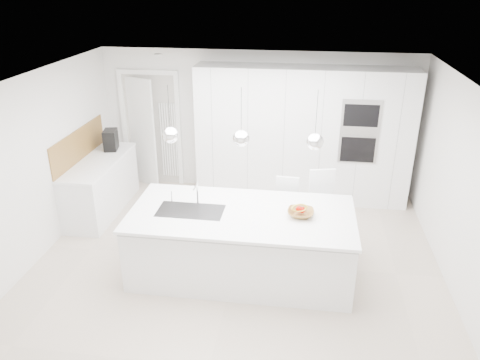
# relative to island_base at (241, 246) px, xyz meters

# --- Properties ---
(floor) EXTENTS (5.50, 5.50, 0.00)m
(floor) POSITION_rel_island_base_xyz_m (-0.10, 0.30, -0.43)
(floor) COLOR #C3B09C
(floor) RESTS_ON ground
(wall_back) EXTENTS (5.50, 0.00, 5.50)m
(wall_back) POSITION_rel_island_base_xyz_m (-0.10, 2.80, 0.82)
(wall_back) COLOR silver
(wall_back) RESTS_ON ground
(wall_left) EXTENTS (0.00, 5.00, 5.00)m
(wall_left) POSITION_rel_island_base_xyz_m (-2.85, 0.30, 0.82)
(wall_left) COLOR silver
(wall_left) RESTS_ON ground
(ceiling) EXTENTS (5.50, 5.50, 0.00)m
(ceiling) POSITION_rel_island_base_xyz_m (-0.10, 0.30, 2.07)
(ceiling) COLOR white
(ceiling) RESTS_ON wall_back
(tall_cabinets) EXTENTS (3.60, 0.60, 2.30)m
(tall_cabinets) POSITION_rel_island_base_xyz_m (0.70, 2.50, 0.72)
(tall_cabinets) COLOR white
(tall_cabinets) RESTS_ON floor
(oven_stack) EXTENTS (0.62, 0.04, 1.05)m
(oven_stack) POSITION_rel_island_base_xyz_m (1.60, 2.19, 0.92)
(oven_stack) COLOR #A5A5A8
(oven_stack) RESTS_ON tall_cabinets
(doorway_frame) EXTENTS (1.11, 0.08, 2.13)m
(doorway_frame) POSITION_rel_island_base_xyz_m (-2.05, 2.77, 0.59)
(doorway_frame) COLOR white
(doorway_frame) RESTS_ON floor
(hallway_door) EXTENTS (0.76, 0.38, 2.00)m
(hallway_door) POSITION_rel_island_base_xyz_m (-2.30, 2.72, 0.57)
(hallway_door) COLOR white
(hallway_door) RESTS_ON floor
(radiator) EXTENTS (0.32, 0.04, 1.40)m
(radiator) POSITION_rel_island_base_xyz_m (-1.73, 2.76, 0.42)
(radiator) COLOR white
(radiator) RESTS_ON floor
(left_base_cabinets) EXTENTS (0.60, 1.80, 0.86)m
(left_base_cabinets) POSITION_rel_island_base_xyz_m (-2.55, 1.50, 0.00)
(left_base_cabinets) COLOR white
(left_base_cabinets) RESTS_ON floor
(left_worktop) EXTENTS (0.62, 1.82, 0.04)m
(left_worktop) POSITION_rel_island_base_xyz_m (-2.55, 1.50, 0.45)
(left_worktop) COLOR white
(left_worktop) RESTS_ON left_base_cabinets
(oak_backsplash) EXTENTS (0.02, 1.80, 0.50)m
(oak_backsplash) POSITION_rel_island_base_xyz_m (-2.84, 1.50, 0.72)
(oak_backsplash) COLOR olive
(oak_backsplash) RESTS_ON wall_left
(island_base) EXTENTS (2.80, 1.20, 0.86)m
(island_base) POSITION_rel_island_base_xyz_m (0.00, 0.00, 0.00)
(island_base) COLOR white
(island_base) RESTS_ON floor
(island_worktop) EXTENTS (2.84, 1.40, 0.04)m
(island_worktop) POSITION_rel_island_base_xyz_m (0.00, 0.05, 0.45)
(island_worktop) COLOR white
(island_worktop) RESTS_ON island_base
(island_sink) EXTENTS (0.84, 0.44, 0.18)m
(island_sink) POSITION_rel_island_base_xyz_m (-0.65, -0.00, 0.39)
(island_sink) COLOR #3F3F42
(island_sink) RESTS_ON island_worktop
(island_tap) EXTENTS (0.02, 0.02, 0.30)m
(island_tap) POSITION_rel_island_base_xyz_m (-0.60, 0.20, 0.62)
(island_tap) COLOR white
(island_tap) RESTS_ON island_worktop
(pendant_left) EXTENTS (0.20, 0.20, 0.20)m
(pendant_left) POSITION_rel_island_base_xyz_m (-0.85, -0.00, 1.47)
(pendant_left) COLOR white
(pendant_left) RESTS_ON ceiling
(pendant_mid) EXTENTS (0.20, 0.20, 0.20)m
(pendant_mid) POSITION_rel_island_base_xyz_m (-0.00, -0.00, 1.47)
(pendant_mid) COLOR white
(pendant_mid) RESTS_ON ceiling
(pendant_right) EXTENTS (0.20, 0.20, 0.20)m
(pendant_right) POSITION_rel_island_base_xyz_m (0.85, -0.00, 1.47)
(pendant_right) COLOR white
(pendant_right) RESTS_ON ceiling
(fruit_bowl) EXTENTS (0.33, 0.33, 0.08)m
(fruit_bowl) POSITION_rel_island_base_xyz_m (0.74, 0.06, 0.51)
(fruit_bowl) COLOR olive
(fruit_bowl) RESTS_ON island_worktop
(espresso_machine) EXTENTS (0.27, 0.36, 0.34)m
(espresso_machine) POSITION_rel_island_base_xyz_m (-2.53, 2.03, 0.64)
(espresso_machine) COLOR black
(espresso_machine) RESTS_ON left_worktop
(bar_stool_left) EXTENTS (0.38, 0.50, 1.03)m
(bar_stool_left) POSITION_rel_island_base_xyz_m (0.53, 0.79, 0.09)
(bar_stool_left) COLOR white
(bar_stool_left) RESTS_ON floor
(bar_stool_right) EXTENTS (0.50, 0.61, 1.16)m
(bar_stool_right) POSITION_rel_island_base_xyz_m (1.01, 0.81, 0.15)
(bar_stool_right) COLOR white
(bar_stool_right) RESTS_ON floor
(apple_a) EXTENTS (0.08, 0.08, 0.08)m
(apple_a) POSITION_rel_island_base_xyz_m (0.72, 0.10, 0.54)
(apple_a) COLOR #BB0C00
(apple_a) RESTS_ON fruit_bowl
(apple_b) EXTENTS (0.08, 0.08, 0.08)m
(apple_b) POSITION_rel_island_base_xyz_m (0.72, 0.09, 0.54)
(apple_b) COLOR #BB0C00
(apple_b) RESTS_ON fruit_bowl
(apple_c) EXTENTS (0.08, 0.08, 0.08)m
(apple_c) POSITION_rel_island_base_xyz_m (0.75, 0.08, 0.54)
(apple_c) COLOR #BB0C00
(apple_c) RESTS_ON fruit_bowl
(banana_bunch) EXTENTS (0.24, 0.17, 0.21)m
(banana_bunch) POSITION_rel_island_base_xyz_m (0.72, 0.05, 0.59)
(banana_bunch) COLOR gold
(banana_bunch) RESTS_ON fruit_bowl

